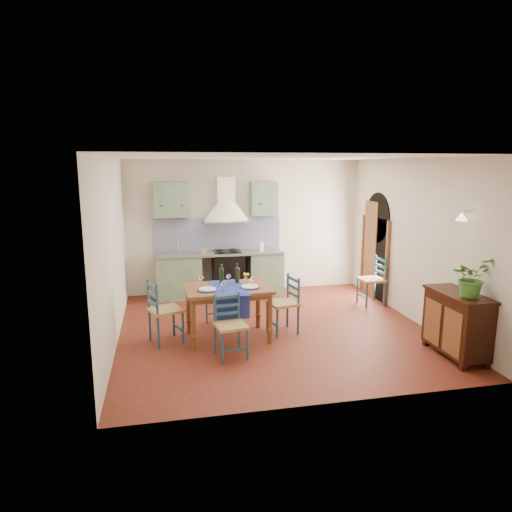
{
  "coord_description": "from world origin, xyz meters",
  "views": [
    {
      "loc": [
        -1.77,
        -7.02,
        2.67
      ],
      "look_at": [
        -0.24,
        0.3,
        1.19
      ],
      "focal_mm": 32.0,
      "sensor_mm": 36.0,
      "label": 1
    }
  ],
  "objects_px": {
    "dining_table": "(228,293)",
    "potted_plant": "(471,277)",
    "sideboard": "(457,322)",
    "chair_near": "(230,325)"
  },
  "relations": [
    {
      "from": "sideboard",
      "to": "dining_table",
      "type": "bearing_deg",
      "value": 156.5
    },
    {
      "from": "dining_table",
      "to": "potted_plant",
      "type": "xyz_separation_m",
      "value": [
        3.07,
        -1.53,
        0.47
      ]
    },
    {
      "from": "dining_table",
      "to": "potted_plant",
      "type": "distance_m",
      "value": 3.46
    },
    {
      "from": "chair_near",
      "to": "potted_plant",
      "type": "height_order",
      "value": "potted_plant"
    },
    {
      "from": "dining_table",
      "to": "sideboard",
      "type": "height_order",
      "value": "dining_table"
    },
    {
      "from": "chair_near",
      "to": "potted_plant",
      "type": "relative_size",
      "value": 1.67
    },
    {
      "from": "dining_table",
      "to": "chair_near",
      "type": "height_order",
      "value": "dining_table"
    },
    {
      "from": "sideboard",
      "to": "potted_plant",
      "type": "height_order",
      "value": "potted_plant"
    },
    {
      "from": "dining_table",
      "to": "chair_near",
      "type": "xyz_separation_m",
      "value": [
        -0.07,
        -0.69,
        -0.27
      ]
    },
    {
      "from": "chair_near",
      "to": "sideboard",
      "type": "distance_m",
      "value": 3.2
    }
  ]
}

